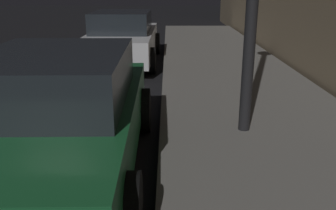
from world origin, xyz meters
name	(u,v)px	position (x,y,z in m)	size (l,w,h in m)	color
car_green	(56,115)	(2.85, 3.12, 0.71)	(2.10, 4.18, 1.43)	#19592D
car_white	(122,38)	(2.85, 9.58, 0.70)	(2.00, 4.53, 1.43)	silver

